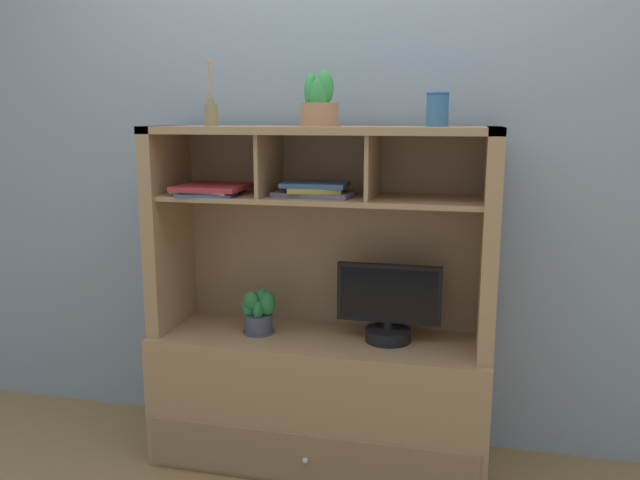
# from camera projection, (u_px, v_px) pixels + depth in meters

# --- Properties ---
(floor_plane) EXTENTS (6.00, 6.00, 0.02)m
(floor_plane) POSITION_uv_depth(u_px,v_px,m) (320.00, 458.00, 2.76)
(floor_plane) COLOR olive
(floor_plane) RESTS_ON ground
(back_wall) EXTENTS (6.00, 0.02, 2.80)m
(back_wall) POSITION_uv_depth(u_px,v_px,m) (334.00, 132.00, 2.74)
(back_wall) COLOR #83929E
(back_wall) RESTS_ON ground
(media_console) EXTENTS (1.40, 0.51, 1.43)m
(media_console) POSITION_uv_depth(u_px,v_px,m) (320.00, 361.00, 2.68)
(media_console) COLOR #9F7B53
(media_console) RESTS_ON ground
(tv_monitor) EXTENTS (0.42, 0.19, 0.32)m
(tv_monitor) POSITION_uv_depth(u_px,v_px,m) (389.00, 308.00, 2.56)
(tv_monitor) COLOR black
(tv_monitor) RESTS_ON media_console
(potted_orchid) EXTENTS (0.14, 0.14, 0.19)m
(potted_orchid) POSITION_uv_depth(u_px,v_px,m) (259.00, 313.00, 2.66)
(potted_orchid) COLOR #444557
(potted_orchid) RESTS_ON media_console
(magazine_stack_left) EXTENTS (0.33, 0.21, 0.06)m
(magazine_stack_left) POSITION_uv_depth(u_px,v_px,m) (315.00, 190.00, 2.51)
(magazine_stack_left) COLOR slate
(magazine_stack_left) RESTS_ON media_console
(magazine_stack_centre) EXTENTS (0.29, 0.27, 0.04)m
(magazine_stack_centre) POSITION_uv_depth(u_px,v_px,m) (212.00, 189.00, 2.58)
(magazine_stack_centre) COLOR #354F7B
(magazine_stack_centre) RESTS_ON media_console
(diffuser_bottle) EXTENTS (0.05, 0.05, 0.27)m
(diffuser_bottle) POSITION_uv_depth(u_px,v_px,m) (211.00, 113.00, 2.56)
(diffuser_bottle) COLOR olive
(diffuser_bottle) RESTS_ON media_console
(potted_succulent) EXTENTS (0.17, 0.17, 0.22)m
(potted_succulent) POSITION_uv_depth(u_px,v_px,m) (319.00, 103.00, 2.46)
(potted_succulent) COLOR #A8754F
(potted_succulent) RESTS_ON media_console
(ceramic_vase) EXTENTS (0.09, 0.09, 0.13)m
(ceramic_vase) POSITION_uv_depth(u_px,v_px,m) (437.00, 109.00, 2.37)
(ceramic_vase) COLOR #346491
(ceramic_vase) RESTS_ON media_console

